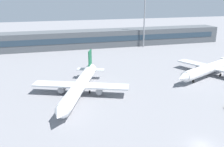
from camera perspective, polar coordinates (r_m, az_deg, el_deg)
ground_plane at (r=86.74m, az=4.40°, el=-1.52°), size 400.00×400.00×0.00m
terminal_building at (r=140.32m, az=-3.76°, el=7.80°), size 145.05×12.13×9.00m
airplane_near at (r=73.19m, az=-7.27°, el=-2.78°), size 27.46×38.22×9.94m
airplane_mid at (r=97.08m, az=21.43°, el=1.23°), size 37.24×26.86×9.83m
floodlight_tower_west at (r=139.05m, az=7.28°, el=12.73°), size 3.20×0.80×29.47m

